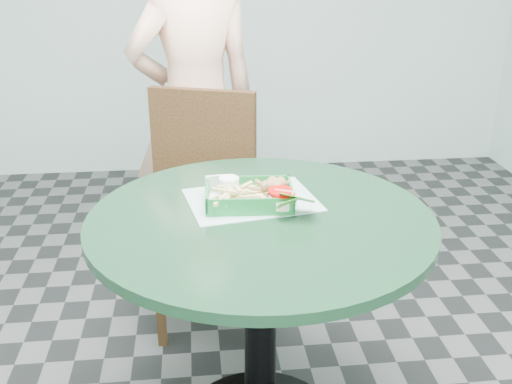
{
  "coord_description": "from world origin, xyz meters",
  "views": [
    {
      "loc": [
        -0.17,
        -1.51,
        1.47
      ],
      "look_at": [
        -0.0,
        0.1,
        0.8
      ],
      "focal_mm": 42.0,
      "sensor_mm": 36.0,
      "label": 1
    }
  ],
  "objects": [
    {
      "name": "crab_sandwich",
      "position": [
        0.05,
        0.09,
        0.8
      ],
      "size": [
        0.11,
        0.11,
        0.07
      ],
      "rotation": [
        0.0,
        0.0,
        0.43
      ],
      "color": "#E9B46A",
      "rests_on": "food_basket"
    },
    {
      "name": "dining_chair",
      "position": [
        -0.14,
        0.77,
        0.53
      ],
      "size": [
        0.45,
        0.45,
        0.93
      ],
      "rotation": [
        0.0,
        0.0,
        -0.34
      ],
      "color": "#372016",
      "rests_on": "floor"
    },
    {
      "name": "garnish_cup",
      "position": [
        0.07,
        0.02,
        0.79
      ],
      "size": [
        0.12,
        0.12,
        0.05
      ],
      "rotation": [
        0.0,
        0.0,
        -0.21
      ],
      "color": "beige",
      "rests_on": "food_basket"
    },
    {
      "name": "diner_person",
      "position": [
        -0.17,
        1.07,
        0.86
      ],
      "size": [
        0.72,
        0.57,
        1.72
      ],
      "primitive_type": "imported",
      "rotation": [
        0.0,
        0.0,
        3.42
      ],
      "color": "#E6AD8F",
      "rests_on": "floor"
    },
    {
      "name": "sauce_ramekin",
      "position": [
        -0.08,
        0.13,
        0.8
      ],
      "size": [
        0.06,
        0.06,
        0.03
      ],
      "rotation": [
        0.0,
        0.0,
        -0.32
      ],
      "color": "white",
      "rests_on": "food_basket"
    },
    {
      "name": "fries_pile",
      "position": [
        -0.07,
        0.08,
        0.79
      ],
      "size": [
        0.14,
        0.15,
        0.05
      ],
      "primitive_type": null,
      "rotation": [
        0.0,
        0.0,
        -0.14
      ],
      "color": "#D4C478",
      "rests_on": "food_basket"
    },
    {
      "name": "food_basket",
      "position": [
        -0.02,
        0.08,
        0.77
      ],
      "size": [
        0.25,
        0.18,
        0.05
      ],
      "rotation": [
        0.0,
        0.0,
        -0.06
      ],
      "color": "#15712E",
      "rests_on": "placemat"
    },
    {
      "name": "placemat",
      "position": [
        -0.01,
        0.11,
        0.75
      ],
      "size": [
        0.41,
        0.34,
        0.0
      ],
      "primitive_type": "cube",
      "rotation": [
        0.0,
        0.0,
        0.19
      ],
      "color": "#92BAB3",
      "rests_on": "cafe_table"
    },
    {
      "name": "cafe_table",
      "position": [
        0.0,
        0.0,
        0.58
      ],
      "size": [
        0.97,
        0.97,
        0.75
      ],
      "color": "black",
      "rests_on": "floor"
    }
  ]
}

